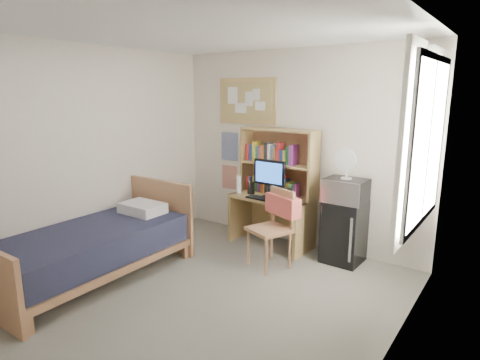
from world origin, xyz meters
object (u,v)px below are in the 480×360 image
Objects in this scene: desk_fan at (347,165)px; monitor at (269,179)px; speaker_right at (289,195)px; mini_fridge at (344,232)px; desk at (271,221)px; microwave at (346,190)px; bulletin_board at (247,101)px; desk_chair at (269,229)px; bed at (93,254)px; speaker_left at (251,188)px.

monitor is at bearing -174.11° from desk_fan.
monitor is 2.94× the size of speaker_right.
desk is at bearing -176.36° from mini_fridge.
desk is at bearing -177.49° from microwave.
desk is (0.60, -0.28, -1.58)m from bulletin_board.
speaker_right is at bearing -0.00° from monitor.
desk_chair is 0.94m from mini_fridge.
desk is 3.34× the size of desk_fan.
bulletin_board is at bearing 77.12° from bed.
speaker_right is (1.38, 1.95, 0.48)m from bed.
bulletin_board is 1.96m from desk_chair.
desk_chair is 1.96× the size of microwave.
bulletin_board is 1.88× the size of monitor.
desk_fan is (0.00, -0.00, 0.30)m from microwave.
speaker_left is (-0.65, 0.58, 0.29)m from desk_chair.
speaker_left is (-1.31, -0.08, 0.38)m from mini_fridge.
desk_fan is at bearing 7.44° from monitor.
desk_fan is at bearing -90.00° from mini_fridge.
desk_fan is at bearing 10.54° from speaker_right.
bulletin_board reaches higher than speaker_right.
monitor is at bearing 142.53° from desk_chair.
desk_fan is at bearing -88.63° from microwave.
monitor is at bearing -0.00° from speaker_left.
desk_chair is 1.18m from desk_fan.
monitor is (-0.35, 0.57, 0.46)m from desk_chair.
monitor is 2.91× the size of speaker_left.
desk_chair is 2.01m from bed.
monitor is at bearing -29.90° from bulletin_board.
mini_fridge is at bearing -8.62° from bulletin_board.
bulletin_board is at bearing 172.05° from microwave.
speaker_left is (-0.30, -0.04, 0.42)m from desk.
desk_chair is at bearing -134.23° from microwave.
microwave is at bearing 5.74° from speaker_left.
desk_chair is (0.35, -0.63, 0.13)m from desk.
desk is at bearing 168.69° from speaker_right.
speaker_right is 0.73m from microwave.
desk is at bearing 11.31° from speaker_left.
desk_fan reaches higher than mini_fridge.
desk_fan reaches higher than speaker_right.
desk is at bearing -177.49° from desk_fan.
mini_fridge is 0.82m from desk_fan.
monitor reaches higher than speaker_left.
monitor reaches higher than speaker_right.
speaker_right is 0.84m from desk_fan.
desk_chair is 5.53× the size of speaker_right.
desk_chair is at bearing 43.26° from bed.
speaker_left is at bearing 158.91° from desk_chair.
desk_chair is 0.81m from monitor.
desk_chair is 0.63m from speaker_right.
speaker_left is 1.01× the size of speaker_right.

